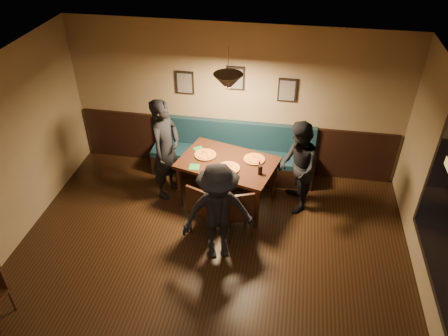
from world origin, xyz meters
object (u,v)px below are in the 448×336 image
Objects in this scene: dining_table at (227,182)px; soda_glass at (260,170)px; diner_right at (297,168)px; diner_left at (165,149)px; booth_bench at (232,152)px; chair_near_right at (238,211)px; tabasco_bottle at (259,163)px; chair_near_left at (206,207)px; diner_front at (218,213)px.

soda_glass is at bearing -9.52° from dining_table.
diner_right reaches higher than soda_glass.
booth_bench is at bearing -39.63° from diner_left.
dining_table is 0.83m from chair_near_right.
booth_bench is 23.59× the size of tabasco_bottle.
tabasco_bottle is (0.75, 0.74, 0.42)m from chair_near_left.
diner_right reaches higher than tabasco_bottle.
soda_glass is (-0.58, -0.31, 0.11)m from diner_right.
chair_near_left is at bearing 101.53° from diner_front.
dining_table is at bearing 155.48° from soda_glass.
diner_left is at bearing -101.52° from diner_right.
diner_right is 12.76× the size of tabasco_bottle.
diner_right is (1.19, -0.74, 0.31)m from booth_bench.
dining_table is 12.28× the size of tabasco_bottle.
tabasco_bottle is (-0.03, 0.21, -0.02)m from soda_glass.
diner_front reaches higher than chair_near_right.
diner_left is at bearing -168.92° from dining_table.
chair_near_right is at bearing 21.53° from chair_near_left.
diner_front is at bearing -115.81° from soda_glass.
diner_left is 1.13× the size of diner_front.
diner_left is (-1.08, 0.07, 0.50)m from dining_table.
chair_near_right is (0.29, -0.78, 0.05)m from dining_table.
booth_bench is 1.64× the size of diner_left.
tabasco_bottle reaches higher than chair_near_left.
chair_near_left is at bearing 159.74° from chair_near_right.
dining_table is at bearing 74.02° from diner_front.
diner_right is (1.15, 0.05, 0.39)m from dining_table.
soda_glass reaches higher than chair_near_right.
chair_near_left is 7.50× the size of tabasco_bottle.
chair_near_left is 6.00× the size of soda_glass.
tabasco_bottle is (0.53, -0.05, 0.48)m from dining_table.
soda_glass reaches higher than dining_table.
soda_glass is 0.21m from tabasco_bottle.
chair_near_right is at bearing -56.76° from diner_right.
dining_table is 9.83× the size of soda_glass.
chair_near_right is 0.88m from tabasco_bottle.
chair_near_right is at bearing -54.56° from dining_table.
diner_left is (-0.86, 0.86, 0.44)m from chair_near_left.
diner_front reaches higher than soda_glass.
diner_left reaches higher than chair_near_right.
soda_glass is at bearing -59.88° from booth_bench.
diner_right is (1.36, 0.84, 0.33)m from chair_near_left.
chair_near_left is (-0.22, -0.79, 0.06)m from dining_table.
diner_front is (0.07, -1.27, 0.39)m from dining_table.
booth_bench is at bearing -132.80° from diner_right.
soda_glass is (0.61, -1.05, 0.42)m from booth_bench.
chair_near_left is 1.13m from tabasco_bottle.
diner_left is (-1.37, 0.85, 0.45)m from chair_near_right.
booth_bench is at bearing 81.26° from chair_near_right.
diner_right is (0.86, 0.83, 0.34)m from chair_near_right.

